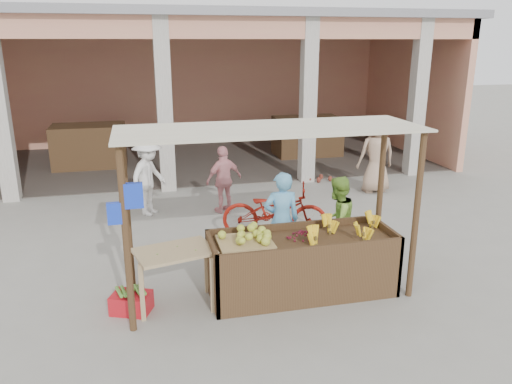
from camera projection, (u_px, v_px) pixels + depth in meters
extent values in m
plane|color=gray|center=(267.00, 296.00, 7.06)|extent=(60.00, 60.00, 0.00)
cube|color=tan|center=(184.00, 85.00, 17.09)|extent=(14.00, 0.20, 4.00)
cube|color=tan|center=(409.00, 88.00, 15.92)|extent=(0.20, 6.00, 4.00)
cube|color=tan|center=(205.00, 27.00, 11.23)|extent=(14.00, 0.30, 0.50)
cube|color=gray|center=(191.00, 17.00, 13.78)|extent=(14.40, 6.40, 0.20)
cube|color=beige|center=(0.00, 111.00, 10.74)|extent=(0.35, 0.35, 4.00)
cube|color=beige|center=(164.00, 107.00, 11.52)|extent=(0.35, 0.35, 4.00)
cube|color=beige|center=(308.00, 103.00, 12.29)|extent=(0.35, 0.35, 4.00)
cube|color=beige|center=(417.00, 99.00, 12.96)|extent=(0.35, 0.35, 4.00)
cube|color=#46311C|center=(90.00, 146.00, 14.13)|extent=(2.00, 1.20, 1.20)
cube|color=#46311C|center=(307.00, 136.00, 15.57)|extent=(2.00, 1.20, 1.20)
cube|color=#46311C|center=(302.00, 266.00, 7.06)|extent=(2.60, 0.95, 0.80)
cylinder|color=#46311C|center=(127.00, 243.00, 5.89)|extent=(0.09, 0.09, 2.35)
cylinder|color=#46311C|center=(416.00, 217.00, 6.73)|extent=(0.09, 0.09, 2.35)
cylinder|color=#46311C|center=(127.00, 214.00, 6.87)|extent=(0.09, 0.09, 2.35)
cylinder|color=#46311C|center=(380.00, 195.00, 7.71)|extent=(0.09, 0.09, 2.35)
cube|color=beige|center=(271.00, 129.00, 6.46)|extent=(4.00, 1.35, 0.03)
cube|color=#1636C3|center=(133.00, 196.00, 5.75)|extent=(0.22, 0.08, 0.30)
cube|color=#1636C3|center=(115.00, 213.00, 5.76)|extent=(0.18, 0.07, 0.26)
cube|color=tan|center=(245.00, 243.00, 6.77)|extent=(0.73, 0.64, 0.06)
ellipsoid|color=yellow|center=(245.00, 236.00, 6.74)|extent=(0.63, 0.55, 0.14)
ellipsoid|color=maroon|center=(302.00, 234.00, 6.96)|extent=(0.45, 0.37, 0.14)
cube|color=#A18561|center=(175.00, 252.00, 6.58)|extent=(1.14, 0.89, 0.04)
cube|color=#A18561|center=(142.00, 293.00, 6.33)|extent=(0.06, 0.06, 0.77)
cube|color=#A18561|center=(213.00, 286.00, 6.53)|extent=(0.06, 0.06, 0.77)
cube|color=#A18561|center=(141.00, 274.00, 6.86)|extent=(0.06, 0.06, 0.77)
cube|color=#A18561|center=(207.00, 267.00, 7.06)|extent=(0.06, 0.06, 0.77)
cube|color=#B4131C|center=(132.00, 303.00, 6.61)|extent=(0.60, 0.52, 0.26)
ellipsoid|color=maroon|center=(319.00, 172.00, 12.60)|extent=(0.42, 0.42, 0.57)
ellipsoid|color=maroon|center=(331.00, 171.00, 12.71)|extent=(0.42, 0.42, 0.57)
ellipsoid|color=maroon|center=(321.00, 169.00, 12.90)|extent=(0.42, 0.42, 0.57)
ellipsoid|color=maroon|center=(310.00, 171.00, 12.69)|extent=(0.42, 0.42, 0.57)
imported|color=#61B1E5|center=(281.00, 217.00, 7.76)|extent=(0.66, 0.51, 1.66)
imported|color=#81B53E|center=(337.00, 218.00, 7.91)|extent=(0.84, 0.76, 1.52)
imported|color=maroon|center=(275.00, 210.00, 9.02)|extent=(1.26, 2.11, 1.04)
imported|color=silver|center=(148.00, 174.00, 10.14)|extent=(1.11, 1.23, 1.74)
imported|color=pink|center=(224.00, 177.00, 10.32)|extent=(1.00, 0.77, 1.50)
imported|color=#9D7E66|center=(377.00, 150.00, 11.65)|extent=(0.97, 0.63, 2.01)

